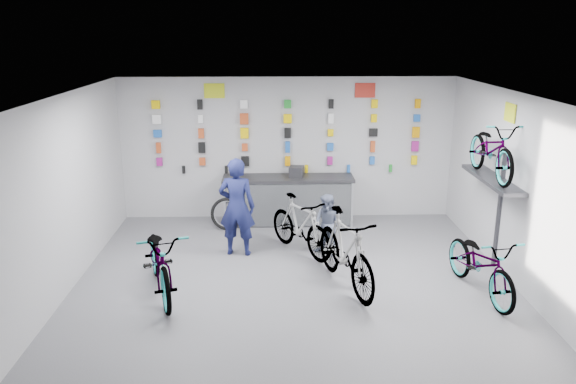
{
  "coord_description": "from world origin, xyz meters",
  "views": [
    {
      "loc": [
        -0.34,
        -7.65,
        3.93
      ],
      "look_at": [
        -0.07,
        1.4,
        1.3
      ],
      "focal_mm": 35.0,
      "sensor_mm": 36.0,
      "label": 1
    }
  ],
  "objects_px": {
    "bike_center": "(345,251)",
    "bike_service": "(300,225)",
    "bike_right": "(481,263)",
    "counter": "(288,201)",
    "clerk": "(237,207)",
    "customer": "(328,225)",
    "bike_left": "(160,260)"
  },
  "relations": [
    {
      "from": "bike_center",
      "to": "bike_service",
      "type": "distance_m",
      "value": 1.57
    },
    {
      "from": "bike_center",
      "to": "customer",
      "type": "relative_size",
      "value": 1.81
    },
    {
      "from": "counter",
      "to": "clerk",
      "type": "relative_size",
      "value": 1.51
    },
    {
      "from": "bike_center",
      "to": "customer",
      "type": "height_order",
      "value": "bike_center"
    },
    {
      "from": "bike_left",
      "to": "customer",
      "type": "xyz_separation_m",
      "value": [
        2.7,
        1.44,
        0.02
      ]
    },
    {
      "from": "counter",
      "to": "bike_service",
      "type": "distance_m",
      "value": 1.65
    },
    {
      "from": "clerk",
      "to": "bike_right",
      "type": "bearing_deg",
      "value": 163.18
    },
    {
      "from": "bike_right",
      "to": "clerk",
      "type": "height_order",
      "value": "clerk"
    },
    {
      "from": "bike_service",
      "to": "customer",
      "type": "bearing_deg",
      "value": -47.95
    },
    {
      "from": "bike_right",
      "to": "bike_service",
      "type": "bearing_deg",
      "value": 137.5
    },
    {
      "from": "counter",
      "to": "bike_center",
      "type": "height_order",
      "value": "bike_center"
    },
    {
      "from": "counter",
      "to": "clerk",
      "type": "distance_m",
      "value": 1.97
    },
    {
      "from": "bike_service",
      "to": "bike_center",
      "type": "bearing_deg",
      "value": -99.52
    },
    {
      "from": "customer",
      "to": "counter",
      "type": "bearing_deg",
      "value": 152.2
    },
    {
      "from": "bike_service",
      "to": "clerk",
      "type": "relative_size",
      "value": 0.99
    },
    {
      "from": "bike_center",
      "to": "customer",
      "type": "distance_m",
      "value": 1.32
    },
    {
      "from": "bike_left",
      "to": "bike_right",
      "type": "distance_m",
      "value": 4.9
    },
    {
      "from": "counter",
      "to": "clerk",
      "type": "height_order",
      "value": "clerk"
    },
    {
      "from": "counter",
      "to": "clerk",
      "type": "bearing_deg",
      "value": -120.05
    },
    {
      "from": "bike_left",
      "to": "customer",
      "type": "bearing_deg",
      "value": 10.44
    },
    {
      "from": "clerk",
      "to": "customer",
      "type": "height_order",
      "value": "clerk"
    },
    {
      "from": "bike_right",
      "to": "customer",
      "type": "relative_size",
      "value": 1.7
    },
    {
      "from": "bike_right",
      "to": "customer",
      "type": "bearing_deg",
      "value": 134.22
    },
    {
      "from": "bike_center",
      "to": "bike_service",
      "type": "bearing_deg",
      "value": 96.64
    },
    {
      "from": "bike_center",
      "to": "bike_service",
      "type": "relative_size",
      "value": 1.16
    },
    {
      "from": "bike_left",
      "to": "clerk",
      "type": "distance_m",
      "value": 1.92
    },
    {
      "from": "bike_left",
      "to": "clerk",
      "type": "bearing_deg",
      "value": 37.28
    },
    {
      "from": "bike_left",
      "to": "clerk",
      "type": "height_order",
      "value": "clerk"
    },
    {
      "from": "bike_center",
      "to": "bike_right",
      "type": "xyz_separation_m",
      "value": [
        2.05,
        -0.3,
        -0.11
      ]
    },
    {
      "from": "bike_right",
      "to": "bike_service",
      "type": "xyz_separation_m",
      "value": [
        -2.68,
        1.74,
        0.02
      ]
    },
    {
      "from": "counter",
      "to": "customer",
      "type": "distance_m",
      "value": 1.89
    },
    {
      "from": "counter",
      "to": "bike_left",
      "type": "distance_m",
      "value": 3.81
    }
  ]
}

